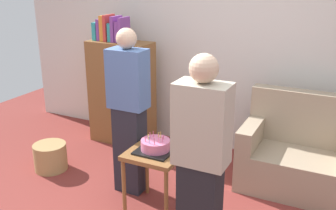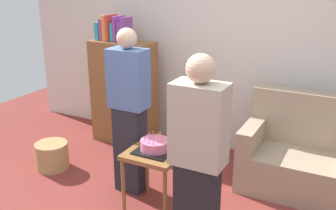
{
  "view_description": "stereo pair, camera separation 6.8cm",
  "coord_description": "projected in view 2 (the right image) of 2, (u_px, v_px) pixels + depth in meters",
  "views": [
    {
      "loc": [
        1.29,
        -2.33,
        2.11
      ],
      "look_at": [
        -0.19,
        0.68,
        0.95
      ],
      "focal_mm": 41.71,
      "sensor_mm": 36.0,
      "label": 1
    },
    {
      "loc": [
        1.35,
        -2.3,
        2.11
      ],
      "look_at": [
        -0.19,
        0.68,
        0.95
      ],
      "focal_mm": 41.71,
      "sensor_mm": 36.0,
      "label": 2
    }
  ],
  "objects": [
    {
      "name": "side_table",
      "position": [
        155.0,
        160.0,
        3.49
      ],
      "size": [
        0.48,
        0.48,
        0.59
      ],
      "color": "brown",
      "rests_on": "ground_plane"
    },
    {
      "name": "wicker_basket",
      "position": [
        52.0,
        156.0,
        4.36
      ],
      "size": [
        0.36,
        0.36,
        0.3
      ],
      "primitive_type": "cylinder",
      "color": "#A88451",
      "rests_on": "ground_plane"
    },
    {
      "name": "birthday_cake",
      "position": [
        155.0,
        146.0,
        3.44
      ],
      "size": [
        0.32,
        0.32,
        0.17
      ],
      "color": "black",
      "rests_on": "side_table"
    },
    {
      "name": "bookshelf",
      "position": [
        124.0,
        90.0,
        4.91
      ],
      "size": [
        0.8,
        0.36,
        1.61
      ],
      "color": "brown",
      "rests_on": "ground_plane"
    },
    {
      "name": "wall_back",
      "position": [
        238.0,
        40.0,
        4.49
      ],
      "size": [
        6.0,
        0.1,
        2.7
      ],
      "primitive_type": "cube",
      "color": "silver",
      "rests_on": "ground_plane"
    },
    {
      "name": "person_holding_cake",
      "position": [
        198.0,
        169.0,
        2.64
      ],
      "size": [
        0.36,
        0.22,
        1.63
      ],
      "rotation": [
        0.0,
        0.0,
        2.64
      ],
      "color": "black",
      "rests_on": "ground_plane"
    },
    {
      "name": "couch",
      "position": [
        299.0,
        157.0,
        3.91
      ],
      "size": [
        1.1,
        0.7,
        0.96
      ],
      "color": "gray",
      "rests_on": "ground_plane"
    },
    {
      "name": "person_blowing_candles",
      "position": [
        129.0,
        112.0,
        3.72
      ],
      "size": [
        0.36,
        0.22,
        1.63
      ],
      "rotation": [
        0.0,
        0.0,
        -0.16
      ],
      "color": "#23232D",
      "rests_on": "ground_plane"
    }
  ]
}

